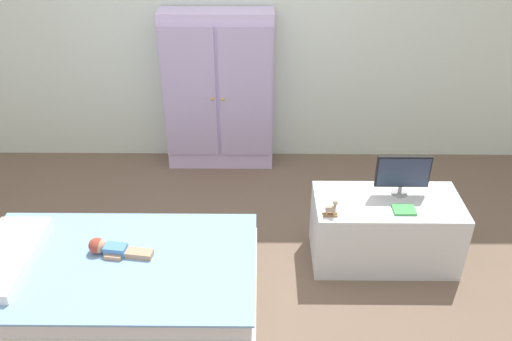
% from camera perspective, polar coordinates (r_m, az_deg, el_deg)
% --- Properties ---
extents(ground_plane, '(10.00, 10.00, 0.02)m').
position_cam_1_polar(ground_plane, '(3.47, -2.93, -11.01)').
color(ground_plane, brown).
extents(bed, '(1.67, 0.98, 0.25)m').
position_cam_1_polar(bed, '(3.35, -14.69, -11.09)').
color(bed, silver).
rests_on(bed, ground_plane).
extents(pillow, '(0.32, 0.70, 0.06)m').
position_cam_1_polar(pillow, '(3.47, -25.34, -8.40)').
color(pillow, white).
rests_on(pillow, bed).
extents(doll, '(0.39, 0.14, 0.10)m').
position_cam_1_polar(doll, '(3.32, -15.54, -8.03)').
color(doll, '#4C84C6').
rests_on(doll, bed).
extents(wardrobe, '(0.87, 0.28, 1.30)m').
position_cam_1_polar(wardrobe, '(4.32, -4.01, 8.41)').
color(wardrobe, silver).
rests_on(wardrobe, ground_plane).
extents(tv_stand, '(0.92, 0.46, 0.45)m').
position_cam_1_polar(tv_stand, '(3.53, 13.62, -6.21)').
color(tv_stand, silver).
rests_on(tv_stand, ground_plane).
extents(tv_monitor, '(0.34, 0.10, 0.27)m').
position_cam_1_polar(tv_monitor, '(3.40, 15.49, -0.24)').
color(tv_monitor, '#99999E').
rests_on(tv_monitor, tv_stand).
extents(rocking_horse_toy, '(0.09, 0.04, 0.11)m').
position_cam_1_polar(rocking_horse_toy, '(3.18, 8.14, -4.07)').
color(rocking_horse_toy, '#8E6642').
rests_on(rocking_horse_toy, tv_stand).
extents(book_green, '(0.13, 0.11, 0.01)m').
position_cam_1_polar(book_green, '(3.34, 15.60, -4.08)').
color(book_green, '#429E51').
rests_on(book_green, tv_stand).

